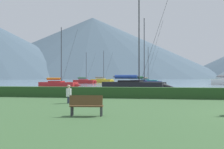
% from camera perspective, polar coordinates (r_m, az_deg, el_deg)
% --- Properties ---
extents(harbor_water, '(320.00, 246.00, 0.00)m').
position_cam_1_polar(harbor_water, '(152.23, 12.56, -1.14)').
color(harbor_water, slate).
rests_on(harbor_water, ground_plane).
extents(sailboat_slip_0, '(7.22, 2.88, 9.82)m').
position_cam_1_polar(sailboat_slip_0, '(50.84, -9.72, -1.79)').
color(sailboat_slip_0, red).
rests_on(sailboat_slip_0, harbor_water).
extents(sailboat_slip_2, '(8.20, 3.41, 11.95)m').
position_cam_1_polar(sailboat_slip_2, '(53.97, 5.43, -1.63)').
color(sailboat_slip_2, navy).
rests_on(sailboat_slip_2, harbor_water).
extents(sailboat_slip_4, '(7.31, 2.69, 10.30)m').
position_cam_1_polar(sailboat_slip_4, '(88.26, 6.37, -1.23)').
color(sailboat_slip_4, '#19707A').
rests_on(sailboat_slip_4, harbor_water).
extents(sailboat_slip_5, '(8.77, 3.85, 11.37)m').
position_cam_1_polar(sailboat_slip_5, '(37.88, 4.23, -2.06)').
color(sailboat_slip_5, black).
rests_on(sailboat_slip_5, harbor_water).
extents(sailboat_slip_7, '(8.24, 3.93, 10.22)m').
position_cam_1_polar(sailboat_slip_7, '(98.82, -1.79, -1.12)').
color(sailboat_slip_7, gold).
rests_on(sailboat_slip_7, harbor_water).
extents(sailboat_slip_8, '(7.37, 3.46, 8.62)m').
position_cam_1_polar(sailboat_slip_8, '(86.72, -5.01, -1.25)').
color(sailboat_slip_8, red).
rests_on(sailboat_slip_8, harbor_water).
extents(park_bench_near_path, '(1.54, 0.64, 0.95)m').
position_cam_1_polar(park_bench_near_path, '(14.12, -4.73, -5.50)').
color(park_bench_near_path, brown).
rests_on(park_bench_near_path, ground_plane).
extents(person_seated_viewer, '(0.36, 0.57, 1.25)m').
position_cam_1_polar(person_seated_viewer, '(21.14, -7.95, -3.40)').
color(person_seated_viewer, '#2D3347').
rests_on(person_seated_viewer, ground_plane).
extents(distant_hill_far_shoulder, '(343.04, 343.04, 80.13)m').
position_cam_1_polar(distant_hill_far_shoulder, '(410.73, -3.57, 4.87)').
color(distant_hill_far_shoulder, '#425666').
rests_on(distant_hill_far_shoulder, ground_plane).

